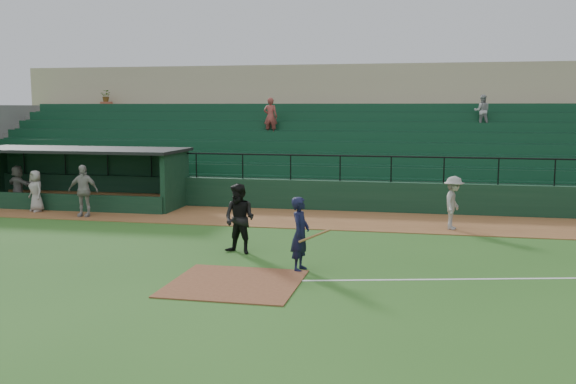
# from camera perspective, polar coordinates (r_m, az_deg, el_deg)

# --- Properties ---
(ground) EXTENTS (90.00, 90.00, 0.00)m
(ground) POSITION_cam_1_polar(r_m,az_deg,el_deg) (16.36, -3.68, -7.12)
(ground) COLOR #29591C
(ground) RESTS_ON ground
(warning_track) EXTENTS (40.00, 4.00, 0.03)m
(warning_track) POSITION_cam_1_polar(r_m,az_deg,el_deg) (23.98, 1.50, -2.36)
(warning_track) COLOR brown
(warning_track) RESTS_ON ground
(home_plate_dirt) EXTENTS (3.00, 3.00, 0.03)m
(home_plate_dirt) POSITION_cam_1_polar(r_m,az_deg,el_deg) (15.43, -4.70, -7.98)
(home_plate_dirt) COLOR brown
(home_plate_dirt) RESTS_ON ground
(stadium_structure) EXTENTS (38.00, 13.08, 6.40)m
(stadium_structure) POSITION_cam_1_polar(r_m,az_deg,el_deg) (32.03, 4.29, 4.23)
(stadium_structure) COLOR #10311E
(stadium_structure) RESTS_ON ground
(dugout) EXTENTS (8.90, 3.20, 2.42)m
(dugout) POSITION_cam_1_polar(r_m,az_deg,el_deg) (28.64, -17.45, 1.57)
(dugout) COLOR #10311E
(dugout) RESTS_ON ground
(batter_at_plate) EXTENTS (1.05, 0.73, 1.89)m
(batter_at_plate) POSITION_cam_1_polar(r_m,az_deg,el_deg) (16.39, 1.09, -3.70)
(batter_at_plate) COLOR black
(batter_at_plate) RESTS_ON ground
(umpire) EXTENTS (1.14, 1.00, 1.98)m
(umpire) POSITION_cam_1_polar(r_m,az_deg,el_deg) (18.34, -4.28, -2.37)
(umpire) COLOR black
(umpire) RESTS_ON ground
(runner) EXTENTS (0.90, 1.27, 1.79)m
(runner) POSITION_cam_1_polar(r_m,az_deg,el_deg) (22.43, 14.32, -0.93)
(runner) COLOR #99948F
(runner) RESTS_ON warning_track
(dugout_player_a) EXTENTS (1.19, 0.61, 1.94)m
(dugout_player_a) POSITION_cam_1_polar(r_m,az_deg,el_deg) (25.48, -17.54, 0.11)
(dugout_player_a) COLOR #A09B95
(dugout_player_a) RESTS_ON warning_track
(dugout_player_b) EXTENTS (0.95, 0.85, 1.63)m
(dugout_player_b) POSITION_cam_1_polar(r_m,az_deg,el_deg) (27.28, -21.25, 0.09)
(dugout_player_b) COLOR #9B9691
(dugout_player_b) RESTS_ON warning_track
(dugout_player_c) EXTENTS (1.61, 1.04, 1.66)m
(dugout_player_c) POSITION_cam_1_polar(r_m,az_deg,el_deg) (29.47, -22.61, 0.57)
(dugout_player_c) COLOR gray
(dugout_player_c) RESTS_ON warning_track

